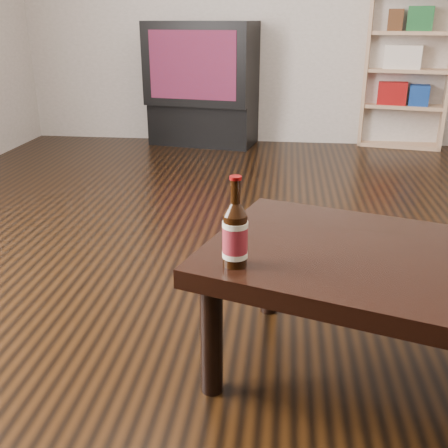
# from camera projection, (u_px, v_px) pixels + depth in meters

# --- Properties ---
(floor) EXTENTS (5.00, 6.00, 0.01)m
(floor) POSITION_uv_depth(u_px,v_px,m) (319.00, 315.00, 2.01)
(floor) COLOR black
(floor) RESTS_ON ground
(tv_stand) EXTENTS (0.96, 0.60, 0.36)m
(tv_stand) POSITION_uv_depth(u_px,v_px,m) (204.00, 123.00, 4.69)
(tv_stand) COLOR black
(tv_stand) RESTS_ON floor
(tv) EXTENTS (0.98, 0.71, 0.68)m
(tv) POSITION_uv_depth(u_px,v_px,m) (203.00, 63.00, 4.50)
(tv) COLOR black
(tv) RESTS_ON tv_stand
(bookshelf) EXTENTS (0.74, 0.45, 1.29)m
(bookshelf) POSITION_uv_depth(u_px,v_px,m) (407.00, 67.00, 4.45)
(bookshelf) COLOR tan
(bookshelf) RESTS_ON floor
(coffee_table) EXTENTS (1.28, 0.97, 0.43)m
(coffee_table) POSITION_uv_depth(u_px,v_px,m) (405.00, 277.00, 1.49)
(coffee_table) COLOR black
(coffee_table) RESTS_ON floor
(beer_bottle) EXTENTS (0.08, 0.08, 0.25)m
(beer_bottle) POSITION_uv_depth(u_px,v_px,m) (235.00, 235.00, 1.40)
(beer_bottle) COLOR black
(beer_bottle) RESTS_ON coffee_table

